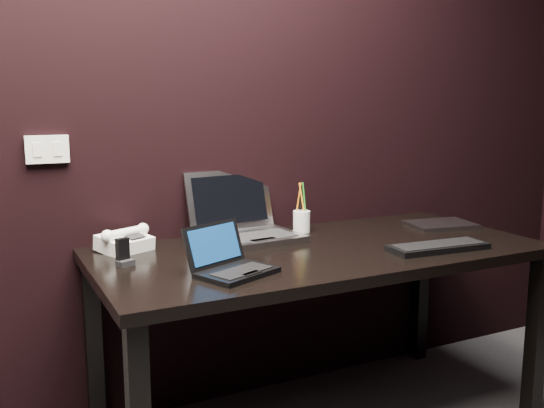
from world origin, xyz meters
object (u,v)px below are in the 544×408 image
ext_keyboard (438,247)px  mobile_phone (124,255)px  desk_phone (125,241)px  pen_cup (302,220)px  silver_laptop (245,227)px  closed_laptop (440,225)px  netbook (231,264)px  desk (320,267)px

ext_keyboard → mobile_phone: size_ratio=4.25×
desk_phone → mobile_phone: (-0.05, -0.20, -0.00)m
mobile_phone → pen_cup: 0.82m
mobile_phone → silver_laptop: bearing=17.6°
closed_laptop → pen_cup: 0.63m
ext_keyboard → netbook: bearing=175.8°
silver_laptop → ext_keyboard: bearing=-39.6°
silver_laptop → pen_cup: (0.28, 0.02, -0.00)m
desk_phone → mobile_phone: bearing=-104.1°
ext_keyboard → pen_cup: size_ratio=1.86×
netbook → closed_laptop: netbook is taller
netbook → mobile_phone: netbook is taller
netbook → pen_cup: pen_cup is taller
silver_laptop → netbook: bearing=-119.3°
ext_keyboard → mobile_phone: 1.15m
ext_keyboard → closed_laptop: (0.30, 0.32, -0.00)m
silver_laptop → desk_phone: bearing=176.6°
netbook → silver_laptop: silver_laptop is taller
desk → mobile_phone: 0.74m
closed_laptop → mobile_phone: 1.40m
pen_cup → desk_phone: bearing=179.6°
silver_laptop → mobile_phone: size_ratio=4.48×
desk → netbook: bearing=-158.9°
silver_laptop → pen_cup: bearing=4.9°
silver_laptop → mobile_phone: 0.55m
pen_cup → mobile_phone: bearing=-166.6°
mobile_phone → netbook: bearing=-41.4°
silver_laptop → pen_cup: size_ratio=1.96×
silver_laptop → desk: bearing=-51.0°
netbook → closed_laptop: (1.11, 0.26, -0.02)m
mobile_phone → ext_keyboard: bearing=-15.9°
pen_cup → desk: bearing=-104.7°
netbook → ext_keyboard: 0.82m
closed_laptop → desk_phone: 1.37m
desk → ext_keyboard: (0.38, -0.23, 0.09)m
desk_phone → mobile_phone: 0.20m
closed_laptop → desk_phone: size_ratio=1.41×
desk → desk_phone: desk_phone is taller
desk → ext_keyboard: size_ratio=4.30×
desk → silver_laptop: (-0.20, 0.25, 0.13)m
desk → netbook: size_ratio=5.54×
silver_laptop → ext_keyboard: 0.76m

